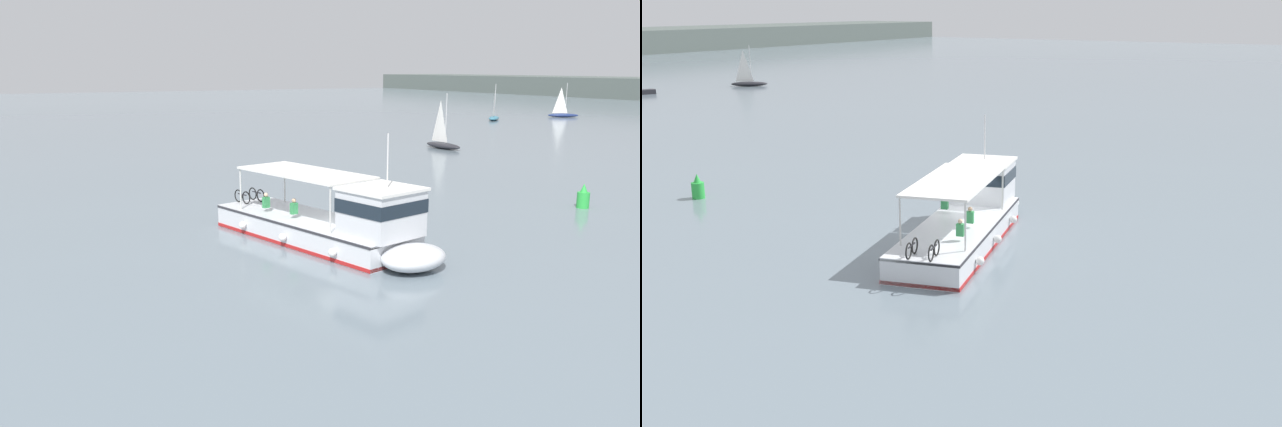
% 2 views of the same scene
% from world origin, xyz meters
% --- Properties ---
extents(ground_plane, '(400.00, 400.00, 0.00)m').
position_xyz_m(ground_plane, '(0.00, 0.00, 0.00)').
color(ground_plane, slate).
extents(ferry_main, '(13.07, 6.12, 5.32)m').
position_xyz_m(ferry_main, '(-0.39, -0.60, 1.02)').
color(ferry_main, silver).
rests_on(ferry_main, ground).
extents(sailboat_far_right, '(3.74, 4.81, 5.40)m').
position_xyz_m(sailboat_far_right, '(-53.86, 69.81, 0.54)').
color(sailboat_far_right, navy).
rests_on(sailboat_far_right, ground).
extents(sailboat_near_starboard, '(4.85, 1.59, 5.40)m').
position_xyz_m(sailboat_near_starboard, '(-28.35, 26.54, 0.54)').
color(sailboat_near_starboard, '#232328').
rests_on(sailboat_near_starboard, ground).
extents(sailboat_outer_anchorage, '(4.24, 4.51, 5.40)m').
position_xyz_m(sailboat_outer_anchorage, '(-53.98, 55.59, 0.54)').
color(sailboat_outer_anchorage, teal).
rests_on(sailboat_outer_anchorage, ground).
extents(channel_buoy, '(0.70, 0.70, 1.40)m').
position_xyz_m(channel_buoy, '(-1.59, 16.16, 0.57)').
color(channel_buoy, green).
rests_on(channel_buoy, ground).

